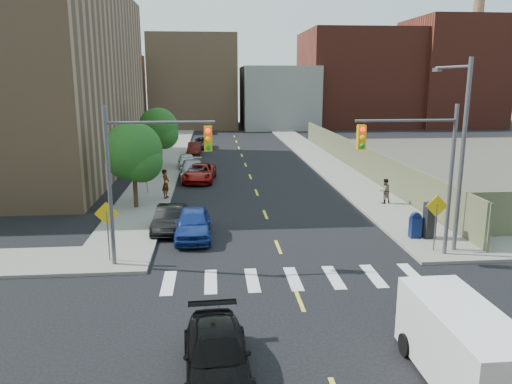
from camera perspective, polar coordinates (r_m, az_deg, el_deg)
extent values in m
plane|color=black|center=(17.37, 6.13, -14.93)|extent=(160.00, 160.00, 0.00)
cube|color=gray|center=(57.30, -9.63, 4.64)|extent=(3.50, 73.00, 0.15)
cube|color=gray|center=(58.14, 5.83, 4.87)|extent=(3.50, 73.00, 0.15)
cube|color=#5F6245|center=(45.41, 11.34, 3.95)|extent=(0.12, 44.00, 2.50)
cube|color=#592319|center=(87.15, -17.86, 10.88)|extent=(14.00, 18.00, 12.00)
cube|color=#8C6B4C|center=(87.10, -7.08, 12.37)|extent=(14.00, 16.00, 15.00)
cube|color=gray|center=(85.83, 2.48, 10.78)|extent=(12.00, 16.00, 10.00)
cube|color=#592319|center=(90.61, 11.36, 12.56)|extent=(18.00, 18.00, 16.00)
cube|color=#592319|center=(94.48, 21.32, 12.56)|extent=(14.00, 16.00, 18.00)
cylinder|color=#8C6B4C|center=(96.46, 23.78, 15.32)|extent=(1.80, 1.80, 28.00)
cylinder|color=#59595E|center=(21.99, -16.39, 0.31)|extent=(0.18, 0.18, 7.00)
cylinder|color=#59595E|center=(21.24, -10.85, 7.83)|extent=(4.50, 0.12, 0.12)
cube|color=#E5A50C|center=(21.20, -5.50, 6.09)|extent=(0.35, 0.30, 1.05)
cylinder|color=#59595E|center=(24.02, 21.34, 0.98)|extent=(0.18, 0.18, 7.00)
cylinder|color=#59595E|center=(22.73, 16.77, 7.83)|extent=(4.50, 0.12, 0.12)
cube|color=#E5A50C|center=(22.15, 11.94, 6.16)|extent=(0.35, 0.30, 1.05)
cylinder|color=#59595E|center=(24.61, 22.48, 3.52)|extent=(0.20, 0.20, 9.00)
cylinder|color=#59595E|center=(25.87, 21.53, 13.15)|extent=(0.12, 3.50, 0.12)
cube|color=#59595E|center=(27.32, 20.00, 12.99)|extent=(0.25, 0.60, 0.18)
cylinder|color=#59595E|center=(23.10, -16.52, -5.01)|extent=(0.06, 0.06, 2.40)
cube|color=yellow|center=(22.80, -16.70, -2.38)|extent=(1.06, 0.04, 1.06)
cylinder|color=#59595E|center=(24.87, 19.78, -3.98)|extent=(0.06, 0.06, 2.40)
cube|color=yellow|center=(24.59, 19.98, -1.52)|extent=(1.06, 0.04, 1.06)
cylinder|color=#59595E|center=(36.03, -12.39, 1.55)|extent=(0.06, 0.06, 2.40)
cube|color=yellow|center=(35.83, -12.47, 3.27)|extent=(1.06, 0.04, 1.06)
cylinder|color=#332114|center=(32.15, -13.63, 0.36)|extent=(0.28, 0.28, 2.64)
sphere|color=#164D1A|center=(31.74, -13.86, 4.59)|extent=(3.60, 3.60, 3.60)
sphere|color=#164D1A|center=(31.46, -12.98, 3.46)|extent=(2.64, 2.64, 2.64)
sphere|color=#164D1A|center=(32.25, -14.41, 3.93)|extent=(2.88, 2.88, 2.88)
cylinder|color=#332114|center=(46.80, -10.98, 4.32)|extent=(0.28, 0.28, 2.64)
sphere|color=#164D1A|center=(46.52, -11.10, 7.24)|extent=(3.60, 3.60, 3.60)
sphere|color=#164D1A|center=(46.23, -10.49, 6.48)|extent=(2.64, 2.64, 2.64)
sphere|color=#164D1A|center=(47.00, -11.52, 6.76)|extent=(2.88, 2.88, 2.88)
imported|color=navy|center=(25.98, -7.21, -3.58)|extent=(1.88, 4.56, 1.55)
imported|color=black|center=(27.40, -9.82, -3.01)|extent=(1.78, 4.19, 1.34)
imported|color=maroon|center=(40.20, -6.47, 2.20)|extent=(2.82, 5.26, 1.41)
imported|color=#A7AAAF|center=(41.19, -7.23, 2.51)|extent=(2.52, 5.36, 1.51)
imported|color=silver|center=(46.16, -7.92, 3.50)|extent=(1.87, 4.06, 1.35)
imported|color=#3D0F0C|center=(54.35, -7.02, 4.92)|extent=(1.55, 4.08, 1.33)
imported|color=black|center=(59.76, -6.04, 5.63)|extent=(2.13, 4.59, 1.27)
imported|color=black|center=(14.49, -4.52, -18.02)|extent=(2.03, 4.55, 1.30)
cube|color=white|center=(14.91, 22.53, -15.92)|extent=(1.86, 4.76, 2.01)
cube|color=black|center=(16.24, 19.59, -12.15)|extent=(1.70, 1.11, 0.82)
cylinder|color=black|center=(16.17, 16.80, -16.40)|extent=(0.26, 0.70, 0.69)
cylinder|color=black|center=(16.87, 22.47, -15.57)|extent=(0.26, 0.70, 0.69)
cube|color=#0D1A4F|center=(26.67, 17.73, -3.90)|extent=(0.56, 0.43, 1.04)
cylinder|color=#0D1A4F|center=(26.52, 17.81, -2.77)|extent=(0.54, 0.26, 0.53)
cube|color=black|center=(26.71, 19.22, -3.08)|extent=(0.61, 0.53, 1.85)
imported|color=gray|center=(34.20, -10.27, 0.93)|extent=(0.63, 0.81, 1.97)
imported|color=gray|center=(33.34, 14.50, 0.11)|extent=(0.92, 0.80, 1.61)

